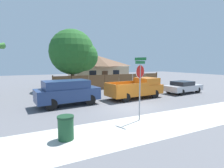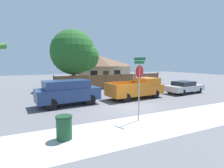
# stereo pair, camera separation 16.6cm
# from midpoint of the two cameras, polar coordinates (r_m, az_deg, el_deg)

# --- Properties ---
(ground_plane) EXTENTS (80.00, 80.00, 0.00)m
(ground_plane) POSITION_cam_midpoint_polar(r_m,az_deg,el_deg) (12.54, 5.77, -7.50)
(ground_plane) COLOR slate
(sidewalk_strip) EXTENTS (36.00, 3.20, 0.01)m
(sidewalk_strip) POSITION_cam_midpoint_polar(r_m,az_deg,el_deg) (9.78, 17.05, -11.92)
(sidewalk_strip) COLOR beige
(sidewalk_strip) RESTS_ON ground
(wooden_fence) EXTENTS (13.89, 0.12, 1.83)m
(wooden_fence) POSITION_cam_midpoint_polar(r_m,az_deg,el_deg) (21.20, 0.55, 0.79)
(wooden_fence) COLOR brown
(wooden_fence) RESTS_ON ground
(house) EXTENTS (8.69, 6.02, 4.25)m
(house) POSITION_cam_midpoint_polar(r_m,az_deg,el_deg) (27.43, -4.16, 4.94)
(house) COLOR beige
(house) RESTS_ON ground
(oak_tree) EXTENTS (5.43, 5.17, 6.95)m
(oak_tree) POSITION_cam_midpoint_polar(r_m,az_deg,el_deg) (20.88, -11.62, 9.86)
(oak_tree) COLOR brown
(oak_tree) RESTS_ON ground
(red_suv) EXTENTS (4.65, 2.31, 1.86)m
(red_suv) POSITION_cam_midpoint_polar(r_m,az_deg,el_deg) (13.22, -13.93, -2.44)
(red_suv) COLOR navy
(red_suv) RESTS_ON ground
(orange_pickup) EXTENTS (5.28, 2.46, 1.77)m
(orange_pickup) POSITION_cam_midpoint_polar(r_m,az_deg,el_deg) (15.64, 8.45, -1.43)
(orange_pickup) COLOR orange
(orange_pickup) RESTS_ON ground
(parked_sedan) EXTENTS (4.34, 2.16, 1.25)m
(parked_sedan) POSITION_cam_midpoint_polar(r_m,az_deg,el_deg) (19.46, 22.72, -0.91)
(parked_sedan) COLOR #B7B7BC
(parked_sedan) RESTS_ON ground
(stop_sign) EXTENTS (0.77, 0.70, 3.39)m
(stop_sign) POSITION_cam_midpoint_polar(r_m,az_deg,el_deg) (9.35, 9.39, 1.77)
(stop_sign) COLOR gray
(stop_sign) RESTS_ON ground
(trash_bin) EXTENTS (0.67, 0.67, 0.99)m
(trash_bin) POSITION_cam_midpoint_polar(r_m,az_deg,el_deg) (7.55, -14.74, -13.54)
(trash_bin) COLOR #1E4C2D
(trash_bin) RESTS_ON ground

